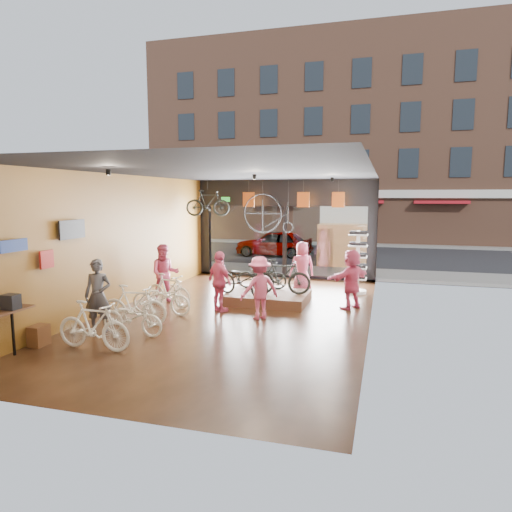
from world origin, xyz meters
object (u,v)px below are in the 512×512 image
at_px(display_bike_right, 262,276).
at_px(customer_0, 98,296).
at_px(display_platform, 268,298).
at_px(hung_bike, 208,203).
at_px(floor_bike_4, 161,298).
at_px(sunglasses_rack, 358,262).
at_px(display_bike_mid, 281,277).
at_px(customer_5, 351,279).
at_px(floor_bike_3, 134,305).
at_px(customer_4, 302,267).
at_px(floor_bike_1, 93,326).
at_px(customer_3, 260,288).
at_px(box_truck, 348,233).
at_px(street_car, 274,243).
at_px(floor_bike_5, 168,290).
at_px(penny_farthing, 271,215).
at_px(display_bike_left, 243,279).
at_px(customer_2, 220,281).
at_px(customer_1, 165,274).
at_px(floor_bike_2, 132,317).

distance_m(display_bike_right, customer_0, 5.31).
bearing_deg(display_platform, hung_bike, 138.49).
relative_size(floor_bike_4, display_platform, 0.72).
bearing_deg(sunglasses_rack, display_bike_mid, -134.48).
bearing_deg(display_bike_right, customer_5, -104.83).
height_order(floor_bike_3, customer_4, customer_4).
distance_m(customer_0, hung_bike, 6.89).
height_order(floor_bike_1, customer_3, customer_3).
xyz_separation_m(box_truck, sunglasses_rack, (0.89, -7.33, -0.37)).
relative_size(street_car, display_bike_mid, 2.33).
height_order(street_car, floor_bike_5, street_car).
xyz_separation_m(floor_bike_1, hung_bike, (-0.52, 7.71, 2.41)).
bearing_deg(floor_bike_5, street_car, 13.88).
bearing_deg(customer_0, penny_farthing, 59.94).
xyz_separation_m(street_car, customer_5, (4.80, -10.44, 0.16)).
xyz_separation_m(box_truck, customer_3, (-1.36, -11.23, -0.58)).
bearing_deg(display_bike_mid, display_bike_left, 109.38).
relative_size(display_bike_mid, customer_2, 1.03).
bearing_deg(customer_1, customer_0, -120.25).
relative_size(floor_bike_3, hung_bike, 1.07).
xyz_separation_m(floor_bike_5, sunglasses_rack, (5.14, 3.35, 0.56)).
bearing_deg(customer_4, hung_bike, -37.66).
relative_size(street_car, customer_3, 2.47).
distance_m(box_truck, display_platform, 9.62).
bearing_deg(box_truck, floor_bike_1, -105.53).
bearing_deg(display_bike_right, customer_1, 115.68).
bearing_deg(sunglasses_rack, box_truck, 95.94).
bearing_deg(customer_2, floor_bike_3, 84.47).
bearing_deg(customer_2, hung_bike, -29.19).
bearing_deg(display_bike_left, customer_1, 117.76).
bearing_deg(floor_bike_3, customer_2, -47.64).
bearing_deg(floor_bike_1, customer_5, -42.28).
xyz_separation_m(street_car, customer_3, (2.60, -12.23, 0.13)).
bearing_deg(floor_bike_5, customer_5, -61.06).
height_order(floor_bike_1, display_bike_left, display_bike_left).
bearing_deg(floor_bike_4, box_truck, -18.22).
bearing_deg(floor_bike_4, display_bike_mid, -53.46).
distance_m(floor_bike_5, sunglasses_rack, 6.16).
bearing_deg(customer_2, customer_1, 19.32).
height_order(floor_bike_2, penny_farthing, penny_farthing).
bearing_deg(display_bike_left, floor_bike_2, 176.96).
height_order(floor_bike_4, display_bike_left, display_bike_left).
height_order(floor_bike_1, display_bike_mid, display_bike_mid).
height_order(floor_bike_1, penny_farthing, penny_farthing).
bearing_deg(box_truck, display_bike_right, -102.38).
bearing_deg(display_bike_right, display_bike_left, 165.76).
height_order(floor_bike_3, display_bike_mid, display_bike_mid).
distance_m(customer_4, sunglasses_rack, 1.82).
bearing_deg(box_truck, penny_farthing, -111.33).
bearing_deg(floor_bike_3, display_bike_left, -44.82).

